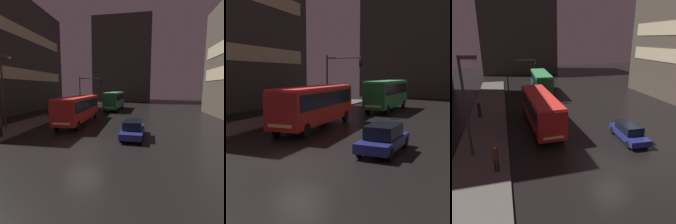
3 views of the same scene
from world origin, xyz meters
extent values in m
plane|color=black|center=(0.00, 0.00, 0.00)|extent=(120.00, 120.00, 0.00)
cube|color=#56514C|center=(-9.00, 10.00, 0.07)|extent=(4.00, 48.00, 0.15)
cube|color=#383333|center=(-20.46, 17.19, 9.79)|extent=(10.00, 24.34, 19.58)
cube|color=beige|center=(-15.51, 17.19, 6.51)|extent=(0.24, 20.69, 1.80)
cube|color=beige|center=(-15.51, 17.19, 13.29)|extent=(0.24, 20.69, 1.80)
cube|color=#383333|center=(-2.46, 48.51, 12.93)|extent=(18.00, 12.00, 25.85)
cube|color=#E0B25B|center=(6.49, 48.51, 8.98)|extent=(0.24, 10.20, 1.80)
cube|color=#E0B25B|center=(6.49, 48.51, 17.36)|extent=(0.24, 10.20, 1.80)
cube|color=#AD1E19|center=(-3.56, 8.80, 1.81)|extent=(2.78, 10.53, 2.53)
cube|color=black|center=(-3.56, 8.80, 2.33)|extent=(2.81, 9.70, 1.10)
cube|color=red|center=(-3.56, 8.80, 3.16)|extent=(2.72, 10.32, 0.16)
cube|color=#F4CC72|center=(-3.40, 3.55, 0.95)|extent=(1.72, 0.15, 0.20)
cylinder|color=black|center=(-2.31, 5.00, 0.50)|extent=(0.28, 1.01, 1.00)
cylinder|color=black|center=(-4.57, 4.93, 0.50)|extent=(0.28, 1.01, 1.00)
cylinder|color=black|center=(-2.55, 12.66, 0.50)|extent=(0.28, 1.01, 1.00)
cylinder|color=black|center=(-4.80, 12.59, 0.50)|extent=(0.28, 1.01, 1.00)
cube|color=#236B38|center=(-1.18, 22.22, 1.92)|extent=(2.79, 9.75, 2.73)
cube|color=black|center=(-1.18, 22.22, 2.53)|extent=(2.82, 8.98, 1.10)
cube|color=#399252|center=(-1.18, 22.22, 3.36)|extent=(2.73, 9.55, 0.16)
cube|color=#F4CC72|center=(-1.38, 17.38, 0.95)|extent=(1.67, 0.17, 0.20)
cylinder|color=black|center=(-0.23, 18.75, 0.50)|extent=(0.29, 1.01, 1.00)
cylinder|color=black|center=(-2.41, 18.84, 0.50)|extent=(0.29, 1.01, 1.00)
cylinder|color=black|center=(0.06, 25.60, 0.50)|extent=(0.29, 1.01, 1.00)
cylinder|color=black|center=(-2.12, 25.69, 0.50)|extent=(0.29, 1.01, 1.00)
cube|color=navy|center=(3.35, 3.40, 0.55)|extent=(2.03, 4.55, 0.50)
cube|color=black|center=(3.35, 3.40, 1.16)|extent=(1.65, 2.53, 0.72)
cylinder|color=black|center=(4.08, 1.83, 0.32)|extent=(0.23, 0.65, 0.64)
cylinder|color=black|center=(2.46, 1.91, 0.32)|extent=(0.23, 0.65, 0.64)
cylinder|color=black|center=(4.25, 4.88, 0.32)|extent=(0.23, 0.65, 0.64)
cylinder|color=black|center=(2.62, 4.97, 0.32)|extent=(0.23, 0.65, 0.64)
cylinder|color=black|center=(-9.90, 12.56, 0.59)|extent=(0.14, 0.14, 0.88)
cylinder|color=black|center=(-9.72, 12.56, 0.59)|extent=(0.14, 0.14, 0.88)
cylinder|color=#4C191E|center=(-9.81, 12.56, 1.40)|extent=(0.48, 0.48, 0.74)
sphere|color=#8C664C|center=(-9.81, 12.56, 1.88)|extent=(0.22, 0.22, 0.22)
cylinder|color=black|center=(-7.93, 1.23, 0.58)|extent=(0.14, 0.14, 0.86)
cylinder|color=black|center=(-7.75, 1.23, 0.58)|extent=(0.14, 0.14, 0.86)
cylinder|color=#422319|center=(-7.84, 1.23, 1.37)|extent=(0.52, 0.52, 0.71)
cylinder|color=#2D2D2D|center=(-6.40, 17.20, 3.07)|extent=(0.16, 0.16, 6.15)
cylinder|color=#2D2D2D|center=(-4.53, 17.20, 5.85)|extent=(3.75, 0.12, 0.12)
cube|color=black|center=(-2.65, 17.20, 5.35)|extent=(0.30, 0.24, 0.90)
sphere|color=red|center=(-2.65, 17.06, 5.63)|extent=(0.18, 0.18, 0.18)
sphere|color=#3B2B07|center=(-2.65, 17.06, 5.35)|extent=(0.18, 0.18, 0.18)
sphere|color=black|center=(-2.65, 17.06, 5.07)|extent=(0.18, 0.18, 0.18)
cylinder|color=#2D2D2D|center=(-9.67, 3.96, 3.84)|extent=(0.18, 0.18, 7.38)
cube|color=#383838|center=(-9.07, 3.96, 7.38)|extent=(1.10, 0.36, 0.24)
sphere|color=#F4CC72|center=(-8.67, 3.96, 7.23)|extent=(0.32, 0.32, 0.32)
camera|label=1|loc=(4.01, -11.55, 4.32)|focal=28.00mm
camera|label=2|loc=(7.51, -12.86, 4.24)|focal=50.00mm
camera|label=3|loc=(-6.88, -12.11, 8.60)|focal=35.00mm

